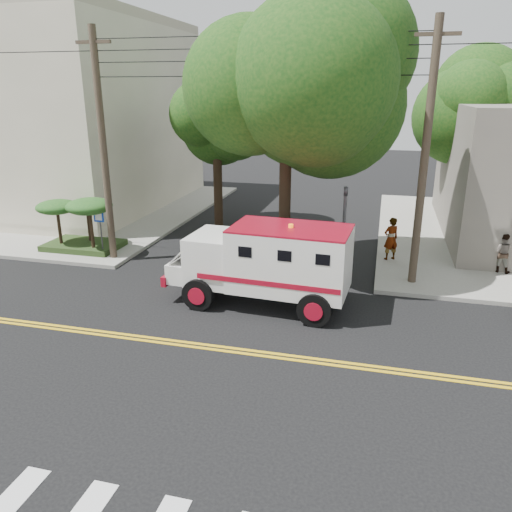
# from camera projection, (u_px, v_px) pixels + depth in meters

# --- Properties ---
(ground) EXTENTS (100.00, 100.00, 0.00)m
(ground) POSITION_uv_depth(u_px,v_px,m) (185.00, 344.00, 13.94)
(ground) COLOR black
(ground) RESTS_ON ground
(sidewalk_nw) EXTENTS (17.00, 17.00, 0.15)m
(sidewalk_nw) POSITION_uv_depth(u_px,v_px,m) (58.00, 208.00, 29.50)
(sidewalk_nw) COLOR gray
(sidewalk_nw) RESTS_ON ground
(building_left) EXTENTS (16.00, 14.00, 10.00)m
(building_left) POSITION_uv_depth(u_px,v_px,m) (34.00, 118.00, 29.73)
(building_left) COLOR #BDB79B
(building_left) RESTS_ON sidewalk_nw
(utility_pole_left) EXTENTS (0.28, 0.28, 9.00)m
(utility_pole_left) POSITION_uv_depth(u_px,v_px,m) (104.00, 151.00, 19.34)
(utility_pole_left) COLOR #382D23
(utility_pole_left) RESTS_ON ground
(utility_pole_right) EXTENTS (0.28, 0.28, 9.00)m
(utility_pole_right) POSITION_uv_depth(u_px,v_px,m) (424.00, 160.00, 16.72)
(utility_pole_right) COLOR #382D23
(utility_pole_right) RESTS_ON ground
(tree_main) EXTENTS (6.08, 5.70, 9.85)m
(tree_main) POSITION_uv_depth(u_px,v_px,m) (298.00, 76.00, 16.89)
(tree_main) COLOR black
(tree_main) RESTS_ON ground
(tree_left) EXTENTS (4.48, 4.20, 7.70)m
(tree_left) POSITION_uv_depth(u_px,v_px,m) (221.00, 112.00, 23.57)
(tree_left) COLOR black
(tree_left) RESTS_ON ground
(tree_right) EXTENTS (4.80, 4.50, 8.20)m
(tree_right) POSITION_uv_depth(u_px,v_px,m) (470.00, 104.00, 24.40)
(tree_right) COLOR black
(tree_right) RESTS_ON ground
(traffic_signal) EXTENTS (0.15, 0.18, 3.60)m
(traffic_signal) POSITION_uv_depth(u_px,v_px,m) (344.00, 226.00, 17.48)
(traffic_signal) COLOR #3F3F42
(traffic_signal) RESTS_ON ground
(accessibility_sign) EXTENTS (0.45, 0.10, 2.02)m
(accessibility_sign) POSITION_uv_depth(u_px,v_px,m) (100.00, 227.00, 20.63)
(accessibility_sign) COLOR #3F3F42
(accessibility_sign) RESTS_ON ground
(palm_planter) EXTENTS (3.52, 2.63, 2.36)m
(palm_planter) POSITION_uv_depth(u_px,v_px,m) (79.00, 216.00, 21.25)
(palm_planter) COLOR #1E3314
(palm_planter) RESTS_ON sidewalk_nw
(armored_truck) EXTENTS (6.06, 2.71, 2.70)m
(armored_truck) POSITION_uv_depth(u_px,v_px,m) (267.00, 260.00, 16.03)
(armored_truck) COLOR silver
(armored_truck) RESTS_ON ground
(pedestrian_a) EXTENTS (0.77, 0.70, 1.76)m
(pedestrian_a) POSITION_uv_depth(u_px,v_px,m) (391.00, 239.00, 20.15)
(pedestrian_a) COLOR gray
(pedestrian_a) RESTS_ON sidewalk_ne
(pedestrian_b) EXTENTS (0.88, 0.77, 1.52)m
(pedestrian_b) POSITION_uv_depth(u_px,v_px,m) (502.00, 253.00, 18.81)
(pedestrian_b) COLOR gray
(pedestrian_b) RESTS_ON sidewalk_ne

